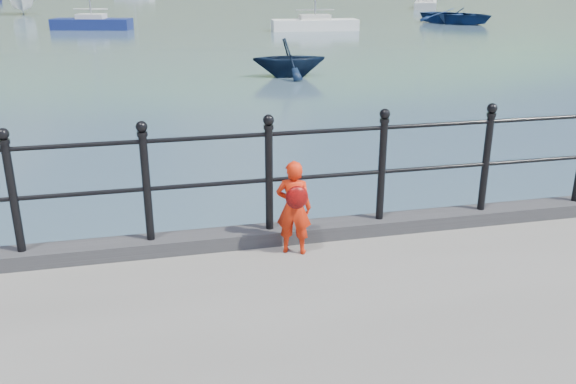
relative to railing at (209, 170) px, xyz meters
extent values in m
plane|color=#2D4251|center=(0.00, 0.15, -1.82)|extent=(600.00, 600.00, 0.00)
cube|color=#28282B|center=(0.00, 0.00, -0.75)|extent=(60.00, 0.30, 0.15)
cylinder|color=black|center=(0.00, 0.00, -0.15)|extent=(18.00, 0.04, 0.04)
cylinder|color=black|center=(0.00, 0.00, 0.32)|extent=(18.00, 0.04, 0.04)
cylinder|color=black|center=(-1.80, 0.00, -0.15)|extent=(0.08, 0.08, 1.05)
sphere|color=black|center=(-1.80, 0.00, 0.47)|extent=(0.11, 0.11, 0.11)
cylinder|color=black|center=(-0.60, 0.00, -0.15)|extent=(0.08, 0.08, 1.05)
sphere|color=black|center=(-0.60, 0.00, 0.47)|extent=(0.11, 0.11, 0.11)
cylinder|color=black|center=(0.60, 0.00, -0.15)|extent=(0.08, 0.08, 1.05)
sphere|color=black|center=(0.60, 0.00, 0.47)|extent=(0.11, 0.11, 0.11)
cylinder|color=black|center=(1.80, 0.00, -0.15)|extent=(0.08, 0.08, 1.05)
sphere|color=black|center=(1.80, 0.00, 0.47)|extent=(0.11, 0.11, 0.11)
cylinder|color=black|center=(3.00, 0.00, -0.15)|extent=(0.08, 0.08, 1.05)
sphere|color=black|center=(3.00, 0.00, 0.47)|extent=(0.11, 0.11, 0.11)
ellipsoid|color=#333A21|center=(20.00, 195.15, -17.22)|extent=(400.00, 100.00, 88.00)
ellipsoid|color=#387026|center=(60.00, 255.15, -29.12)|extent=(600.00, 180.00, 156.00)
imported|color=red|center=(0.78, -0.30, -0.35)|extent=(0.41, 0.34, 0.95)
ellipsoid|color=red|center=(0.78, -0.43, -0.20)|extent=(0.22, 0.11, 0.23)
imported|color=navy|center=(21.85, 36.49, -1.25)|extent=(6.16, 6.76, 1.15)
imported|color=white|center=(-10.82, 54.48, -0.79)|extent=(2.88, 5.63, 2.07)
imported|color=black|center=(4.53, 16.10, -1.13)|extent=(2.80, 2.48, 1.38)
cube|color=white|center=(10.29, 33.57, -1.57)|extent=(5.64, 1.96, 0.90)
cube|color=beige|center=(10.29, 33.57, -1.07)|extent=(2.02, 1.22, 0.50)
cylinder|color=#A5A5A8|center=(10.29, 33.57, -0.52)|extent=(2.49, 0.25, 0.06)
cube|color=navy|center=(-3.82, 37.58, -1.57)|extent=(5.33, 2.87, 0.90)
cube|color=beige|center=(-3.82, 37.58, -1.07)|extent=(2.01, 1.55, 0.50)
cylinder|color=#A5A5A8|center=(-3.82, 37.58, -0.52)|extent=(2.23, 0.64, 0.06)
cube|color=beige|center=(28.09, 55.16, -1.57)|extent=(5.34, 7.99, 0.90)
cube|color=beige|center=(28.09, 55.16, -1.07)|extent=(2.54, 3.12, 0.50)
camera|label=1|loc=(-0.51, -5.68, 1.83)|focal=38.00mm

